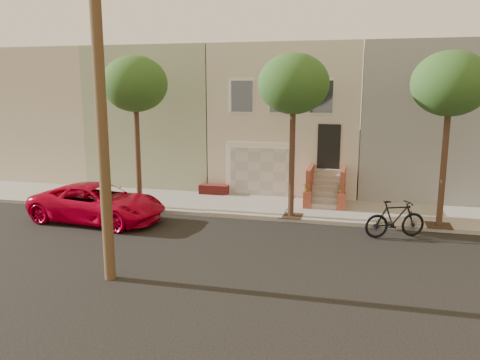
# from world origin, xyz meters

# --- Properties ---
(ground) EXTENTS (90.00, 90.00, 0.00)m
(ground) POSITION_xyz_m (0.00, 0.00, 0.00)
(ground) COLOR black
(ground) RESTS_ON ground
(sidewalk) EXTENTS (40.00, 3.70, 0.15)m
(sidewalk) POSITION_xyz_m (0.00, 5.35, 0.07)
(sidewalk) COLOR gray
(sidewalk) RESTS_ON ground
(house_row) EXTENTS (33.10, 11.70, 7.00)m
(house_row) POSITION_xyz_m (0.00, 11.19, 3.64)
(house_row) COLOR beige
(house_row) RESTS_ON sidewalk
(tree_left) EXTENTS (2.70, 2.57, 6.30)m
(tree_left) POSITION_xyz_m (-5.50, 3.90, 5.26)
(tree_left) COLOR #2D2116
(tree_left) RESTS_ON sidewalk
(tree_mid) EXTENTS (2.70, 2.57, 6.30)m
(tree_mid) POSITION_xyz_m (1.00, 3.90, 5.26)
(tree_mid) COLOR #2D2116
(tree_mid) RESTS_ON sidewalk
(tree_right) EXTENTS (2.70, 2.57, 6.30)m
(tree_right) POSITION_xyz_m (6.50, 3.90, 5.26)
(tree_right) COLOR #2D2116
(tree_right) RESTS_ON sidewalk
(pickup_truck) EXTENTS (5.52, 2.94, 1.48)m
(pickup_truck) POSITION_xyz_m (-6.27, 1.84, 0.74)
(pickup_truck) COLOR #BA0022
(pickup_truck) RESTS_ON ground
(motorcycle) EXTENTS (2.28, 1.43, 1.33)m
(motorcycle) POSITION_xyz_m (4.84, 2.53, 0.66)
(motorcycle) COLOR black
(motorcycle) RESTS_ON ground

